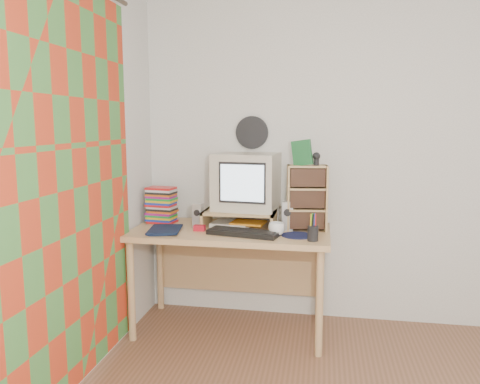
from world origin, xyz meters
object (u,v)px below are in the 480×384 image
at_px(crt_monitor, 246,182).
at_px(diary, 150,228).
at_px(desk, 232,245).
at_px(mug, 277,229).
at_px(cd_rack, 307,198).
at_px(keyboard, 243,233).
at_px(dvd_stack, 162,204).

xyz_separation_m(crt_monitor, diary, (-0.63, -0.32, -0.30)).
relative_size(desk, mug, 12.76).
distance_m(desk, cd_rack, 0.65).
bearing_deg(keyboard, diary, -166.98).
bearing_deg(desk, dvd_stack, 171.92).
relative_size(mug, diary, 0.42).
bearing_deg(cd_rack, diary, -174.40).
xyz_separation_m(desk, crt_monitor, (0.09, 0.09, 0.46)).
distance_m(keyboard, diary, 0.66).
relative_size(dvd_stack, cd_rack, 0.62).
bearing_deg(crt_monitor, diary, -146.68).
bearing_deg(dvd_stack, mug, -8.76).
bearing_deg(keyboard, mug, 19.70).
relative_size(crt_monitor, dvd_stack, 1.51).
height_order(crt_monitor, diary, crt_monitor).
xyz_separation_m(dvd_stack, mug, (0.90, -0.26, -0.10)).
bearing_deg(diary, desk, 13.43).
bearing_deg(desk, keyboard, -60.96).
bearing_deg(desk, diary, -157.13).
bearing_deg(keyboard, crt_monitor, 107.67).
distance_m(desk, mug, 0.43).
bearing_deg(mug, keyboard, -172.15).
height_order(keyboard, dvd_stack, dvd_stack).
height_order(cd_rack, diary, cd_rack).
height_order(dvd_stack, mug, dvd_stack).
xyz_separation_m(desk, keyboard, (0.12, -0.22, 0.15)).
distance_m(cd_rack, mug, 0.34).
height_order(keyboard, diary, diary).
distance_m(keyboard, cd_rack, 0.52).
distance_m(desk, diary, 0.61).
height_order(crt_monitor, keyboard, crt_monitor).
height_order(dvd_stack, cd_rack, cd_rack).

